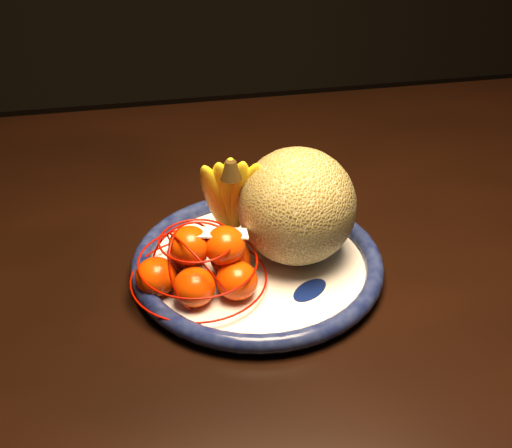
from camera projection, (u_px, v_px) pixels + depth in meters
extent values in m
cube|color=black|center=(252.00, 242.00, 1.02)|extent=(1.50, 0.91, 0.04)
cylinder|color=white|center=(257.00, 269.00, 0.92)|extent=(0.30, 0.30, 0.01)
torus|color=#020836|center=(257.00, 263.00, 0.92)|extent=(0.33, 0.33, 0.02)
cylinder|color=white|center=(257.00, 271.00, 0.93)|extent=(0.14, 0.14, 0.00)
ellipsoid|color=#081553|center=(310.00, 290.00, 0.88)|extent=(0.12, 0.11, 0.00)
ellipsoid|color=#081553|center=(228.00, 234.00, 0.98)|extent=(0.10, 0.11, 0.00)
ellipsoid|color=#081553|center=(185.00, 273.00, 0.91)|extent=(0.10, 0.07, 0.00)
sphere|color=olive|center=(297.00, 206.00, 0.90)|extent=(0.15, 0.15, 0.15)
ellipsoid|color=yellow|center=(218.00, 197.00, 0.92)|extent=(0.08, 0.09, 0.15)
ellipsoid|color=yellow|center=(225.00, 196.00, 0.92)|extent=(0.06, 0.09, 0.15)
ellipsoid|color=yellow|center=(230.00, 194.00, 0.92)|extent=(0.04, 0.08, 0.15)
ellipsoid|color=yellow|center=(236.00, 195.00, 0.92)|extent=(0.05, 0.09, 0.15)
ellipsoid|color=yellow|center=(242.00, 196.00, 0.92)|extent=(0.07, 0.10, 0.15)
cone|color=black|center=(229.00, 150.00, 0.88)|extent=(0.03, 0.03, 0.02)
ellipsoid|color=#F53700|center=(156.00, 277.00, 0.86)|extent=(0.05, 0.05, 0.05)
ellipsoid|color=#F53700|center=(194.00, 287.00, 0.85)|extent=(0.05, 0.05, 0.05)
ellipsoid|color=#F53700|center=(237.00, 280.00, 0.86)|extent=(0.05, 0.05, 0.05)
ellipsoid|color=#F53700|center=(187.00, 255.00, 0.90)|extent=(0.05, 0.05, 0.05)
ellipsoid|color=#F53700|center=(230.00, 258.00, 0.89)|extent=(0.05, 0.05, 0.05)
ellipsoid|color=#F53700|center=(190.00, 246.00, 0.85)|extent=(0.05, 0.05, 0.05)
ellipsoid|color=#F53700|center=(225.00, 246.00, 0.85)|extent=(0.05, 0.05, 0.05)
torus|color=#9F0900|center=(199.00, 278.00, 0.88)|extent=(0.22, 0.22, 0.00)
torus|color=#9F0900|center=(198.00, 261.00, 0.86)|extent=(0.19, 0.19, 0.00)
torus|color=#9F0900|center=(197.00, 240.00, 0.85)|extent=(0.12, 0.12, 0.00)
torus|color=#9F0900|center=(198.00, 267.00, 0.87)|extent=(0.12, 0.06, 0.10)
torus|color=#9F0900|center=(198.00, 267.00, 0.87)|extent=(0.10, 0.12, 0.10)
torus|color=#9F0900|center=(198.00, 267.00, 0.87)|extent=(0.10, 0.12, 0.10)
cube|color=white|center=(218.00, 233.00, 0.85)|extent=(0.07, 0.03, 0.01)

